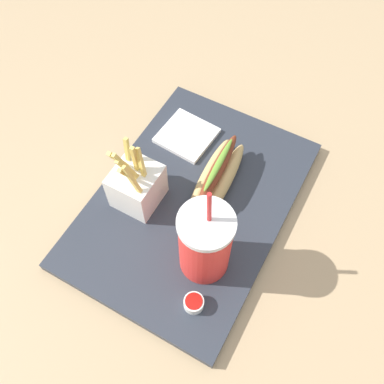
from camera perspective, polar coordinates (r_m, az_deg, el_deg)
ground_plane at (r=0.83m, az=0.00°, el=-2.13°), size 2.40×2.40×0.02m
food_tray at (r=0.81m, az=0.00°, el=-1.45°), size 0.49×0.34×0.02m
soda_cup at (r=0.68m, az=1.78°, el=-6.90°), size 0.09×0.09×0.22m
fries_basket at (r=0.77m, az=-7.47°, el=0.89°), size 0.08×0.08×0.16m
hot_dog_1 at (r=0.80m, az=3.45°, el=2.24°), size 0.19×0.07×0.07m
ketchup_cup_1 at (r=0.71m, az=0.24°, el=-14.72°), size 0.03×0.03×0.02m
napkin_stack at (r=0.88m, az=-0.71°, el=7.64°), size 0.11×0.11×0.01m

